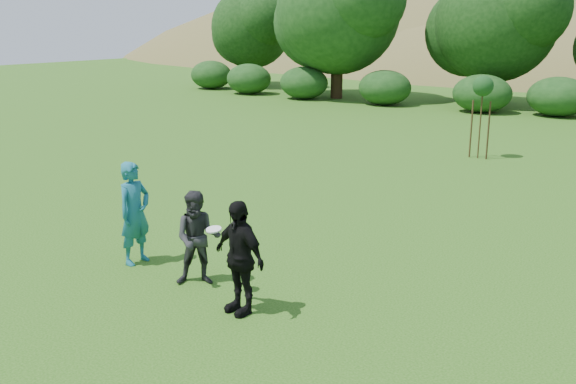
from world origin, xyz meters
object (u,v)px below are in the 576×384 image
at_px(player_teal, 135,213).
at_px(sapling, 483,88).
at_px(player_black, 239,257).
at_px(player_grey, 198,238).

height_order(player_teal, sapling, sapling).
height_order(player_black, sapling, sapling).
height_order(player_grey, player_black, player_black).
xyz_separation_m(player_teal, player_grey, (1.73, -0.09, -0.15)).
bearing_deg(player_black, sapling, 105.12).
relative_size(player_teal, sapling, 0.71).
bearing_deg(player_teal, player_black, -102.14).
distance_m(player_teal, player_black, 3.13).
xyz_separation_m(player_teal, sapling, (2.14, 13.73, 1.41)).
relative_size(player_grey, sapling, 0.61).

